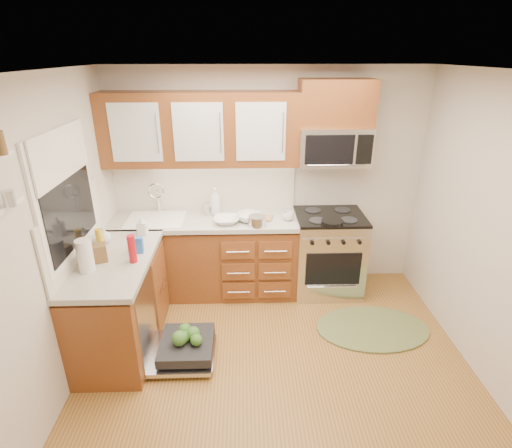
{
  "coord_description": "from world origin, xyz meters",
  "views": [
    {
      "loc": [
        -0.28,
        -2.64,
        2.62
      ],
      "look_at": [
        -0.17,
        0.85,
        1.11
      ],
      "focal_mm": 28.0,
      "sensor_mm": 36.0,
      "label": 1
    }
  ],
  "objects_px": {
    "paper_towel_roll": "(85,256)",
    "bowl_b": "(249,217)",
    "upper_cabinets": "(200,129)",
    "cup": "(288,216)",
    "stock_pot": "(257,221)",
    "skillet": "(332,222)",
    "range": "(327,253)",
    "rug": "(372,328)",
    "bowl_a": "(226,220)",
    "cutting_board": "(261,218)",
    "sink": "(157,230)",
    "dishwasher": "(183,349)",
    "microwave": "(333,146)"
  },
  "relations": [
    {
      "from": "paper_towel_roll",
      "to": "bowl_b",
      "type": "distance_m",
      "value": 1.72
    },
    {
      "from": "upper_cabinets",
      "to": "cup",
      "type": "bearing_deg",
      "value": -13.01
    },
    {
      "from": "stock_pot",
      "to": "skillet",
      "type": "bearing_deg",
      "value": -2.9
    },
    {
      "from": "range",
      "to": "cup",
      "type": "relative_size",
      "value": 7.85
    },
    {
      "from": "rug",
      "to": "stock_pot",
      "type": "height_order",
      "value": "stock_pot"
    },
    {
      "from": "cup",
      "to": "bowl_a",
      "type": "bearing_deg",
      "value": -175.03
    },
    {
      "from": "cutting_board",
      "to": "cup",
      "type": "xyz_separation_m",
      "value": [
        0.3,
        -0.06,
        0.04
      ]
    },
    {
      "from": "upper_cabinets",
      "to": "sink",
      "type": "bearing_deg",
      "value": -163.55
    },
    {
      "from": "dishwasher",
      "to": "skillet",
      "type": "height_order",
      "value": "skillet"
    },
    {
      "from": "dishwasher",
      "to": "paper_towel_roll",
      "type": "bearing_deg",
      "value": 177.6
    },
    {
      "from": "paper_towel_roll",
      "to": "bowl_a",
      "type": "relative_size",
      "value": 1.04
    },
    {
      "from": "skillet",
      "to": "bowl_b",
      "type": "height_order",
      "value": "bowl_b"
    },
    {
      "from": "upper_cabinets",
      "to": "stock_pot",
      "type": "xyz_separation_m",
      "value": [
        0.58,
        -0.35,
        -0.89
      ]
    },
    {
      "from": "rug",
      "to": "stock_pot",
      "type": "distance_m",
      "value": 1.62
    },
    {
      "from": "cup",
      "to": "stock_pot",
      "type": "bearing_deg",
      "value": -157.69
    },
    {
      "from": "rug",
      "to": "cutting_board",
      "type": "relative_size",
      "value": 4.41
    },
    {
      "from": "dishwasher",
      "to": "skillet",
      "type": "relative_size",
      "value": 3.02
    },
    {
      "from": "sink",
      "to": "stock_pot",
      "type": "height_order",
      "value": "stock_pot"
    },
    {
      "from": "microwave",
      "to": "cup",
      "type": "height_order",
      "value": "microwave"
    },
    {
      "from": "dishwasher",
      "to": "paper_towel_roll",
      "type": "distance_m",
      "value": 1.22
    },
    {
      "from": "skillet",
      "to": "dishwasher",
      "type": "bearing_deg",
      "value": -149.69
    },
    {
      "from": "microwave",
      "to": "paper_towel_roll",
      "type": "bearing_deg",
      "value": -151.87
    },
    {
      "from": "microwave",
      "to": "rug",
      "type": "height_order",
      "value": "microwave"
    },
    {
      "from": "sink",
      "to": "bowl_b",
      "type": "relative_size",
      "value": 2.3
    },
    {
      "from": "bowl_a",
      "to": "bowl_b",
      "type": "relative_size",
      "value": 1.01
    },
    {
      "from": "range",
      "to": "paper_towel_roll",
      "type": "relative_size",
      "value": 3.37
    },
    {
      "from": "upper_cabinets",
      "to": "bowl_b",
      "type": "relative_size",
      "value": 7.59
    },
    {
      "from": "cutting_board",
      "to": "range",
      "type": "bearing_deg",
      "value": 0.35
    },
    {
      "from": "stock_pot",
      "to": "bowl_b",
      "type": "bearing_deg",
      "value": 119.93
    },
    {
      "from": "sink",
      "to": "rug",
      "type": "relative_size",
      "value": 0.54
    },
    {
      "from": "bowl_a",
      "to": "bowl_b",
      "type": "distance_m",
      "value": 0.25
    },
    {
      "from": "range",
      "to": "cup",
      "type": "xyz_separation_m",
      "value": [
        -0.48,
        -0.07,
        0.5
      ]
    },
    {
      "from": "skillet",
      "to": "rug",
      "type": "bearing_deg",
      "value": -54.48
    },
    {
      "from": "microwave",
      "to": "sink",
      "type": "xyz_separation_m",
      "value": [
        -1.93,
        -0.13,
        -0.9
      ]
    },
    {
      "from": "rug",
      "to": "skillet",
      "type": "relative_size",
      "value": 4.97
    },
    {
      "from": "range",
      "to": "bowl_a",
      "type": "distance_m",
      "value": 1.25
    },
    {
      "from": "range",
      "to": "stock_pot",
      "type": "distance_m",
      "value": 0.99
    },
    {
      "from": "microwave",
      "to": "cup",
      "type": "bearing_deg",
      "value": -158.54
    },
    {
      "from": "dishwasher",
      "to": "skillet",
      "type": "distance_m",
      "value": 1.95
    },
    {
      "from": "range",
      "to": "bowl_a",
      "type": "relative_size",
      "value": 3.5
    },
    {
      "from": "microwave",
      "to": "sink",
      "type": "bearing_deg",
      "value": -176.15
    },
    {
      "from": "paper_towel_roll",
      "to": "stock_pot",
      "type": "bearing_deg",
      "value": 31.41
    },
    {
      "from": "upper_cabinets",
      "to": "bowl_a",
      "type": "height_order",
      "value": "upper_cabinets"
    },
    {
      "from": "stock_pot",
      "to": "upper_cabinets",
      "type": "bearing_deg",
      "value": 148.56
    },
    {
      "from": "upper_cabinets",
      "to": "dishwasher",
      "type": "relative_size",
      "value": 2.93
    },
    {
      "from": "range",
      "to": "dishwasher",
      "type": "height_order",
      "value": "range"
    },
    {
      "from": "dishwasher",
      "to": "paper_towel_roll",
      "type": "relative_size",
      "value": 2.48
    },
    {
      "from": "dishwasher",
      "to": "stock_pot",
      "type": "xyz_separation_m",
      "value": [
        0.72,
        0.92,
        0.88
      ]
    },
    {
      "from": "skillet",
      "to": "cutting_board",
      "type": "relative_size",
      "value": 0.89
    },
    {
      "from": "cutting_board",
      "to": "bowl_a",
      "type": "relative_size",
      "value": 0.96
    }
  ]
}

